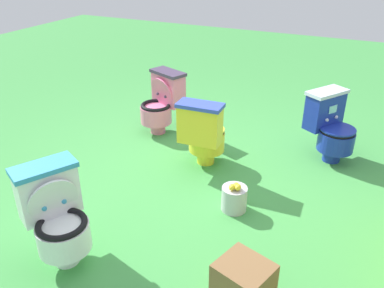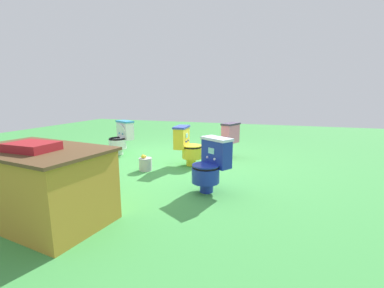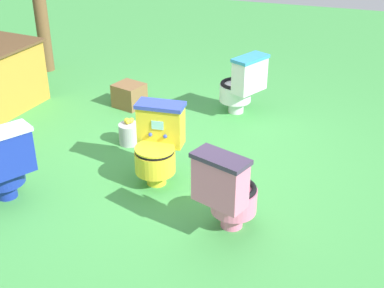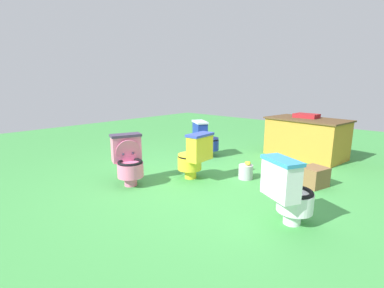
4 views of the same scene
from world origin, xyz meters
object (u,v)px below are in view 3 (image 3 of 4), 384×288
Objects in this scene: toilet_blue at (4,163)px; toilet_pink at (228,191)px; lemon_bucket at (129,133)px; small_crate at (129,95)px; toilet_yellow at (158,144)px; toilet_white at (242,84)px.

toilet_pink is at bearing -53.16° from toilet_blue.
lemon_bucket is (1.14, 1.34, -0.26)m from toilet_pink.
toilet_pink is 1.00× the size of toilet_blue.
toilet_blue is 2.63× the size of lemon_bucket.
small_crate reaches higher than lemon_bucket.
lemon_bucket is at bearing 160.92° from toilet_pink.
toilet_pink is at bearing 141.52° from toilet_yellow.
toilet_white is at bearing -81.73° from small_crate.
toilet_blue is at bearing 29.40° from toilet_yellow.
toilet_yellow is at bearing -25.18° from toilet_blue.
toilet_white is 1.46m from lemon_bucket.
toilet_blue is 1.44m from lemon_bucket.
toilet_white is at bearing -0.37° from toilet_blue.
toilet_yellow is at bearing -136.57° from lemon_bucket.
toilet_white is at bearing 121.39° from toilet_pink.
toilet_pink reaches higher than lemon_bucket.
small_crate is at bearing 151.72° from toilet_pink.
toilet_yellow and toilet_blue have the same top height.
toilet_white and toilet_pink have the same top height.
toilet_yellow is 2.63× the size of lemon_bucket.
lemon_bucket is (0.58, 0.55, -0.25)m from toilet_yellow.
toilet_blue is 2.20m from small_crate.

